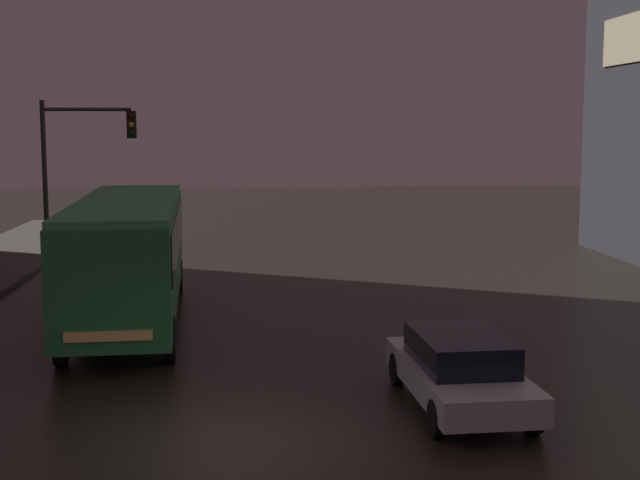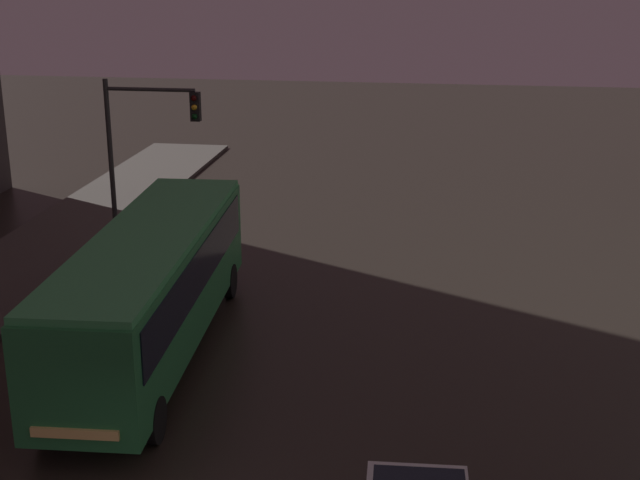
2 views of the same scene
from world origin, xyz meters
name	(u,v)px [view 2 (image 2 of 2)]	position (x,y,z in m)	size (l,w,h in m)	color
bus_near	(151,281)	(-2.68, 9.24, 1.99)	(3.10, 11.20, 3.23)	#236B38
traffic_light_main	(142,140)	(-5.23, 16.24, 4.01)	(3.11, 0.35, 5.93)	#2D2D2D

